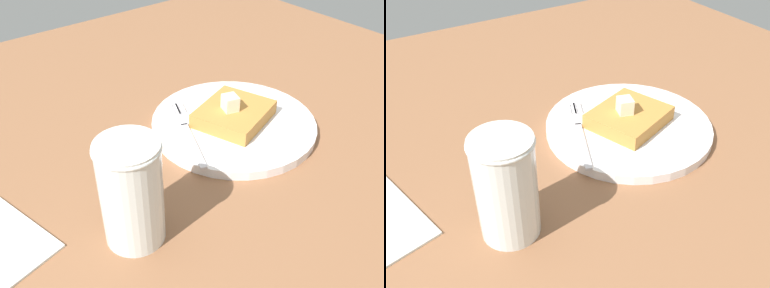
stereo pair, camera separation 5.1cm
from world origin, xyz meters
TOP-DOWN VIEW (x-y plane):
  - table_surface at (0.00, 0.00)cm, footprint 107.29×107.29cm
  - plate at (-1.29, 4.63)cm, footprint 23.43×23.43cm
  - toast_slice_center at (-1.29, 4.63)cm, footprint 11.51×12.40cm
  - butter_pat_primary at (-1.32, 3.79)cm, footprint 2.61×2.47cm
  - fork at (-3.42, -2.19)cm, footprint 15.21×7.79cm
  - syrup_jar at (7.10, -17.41)cm, footprint 6.58×6.58cm

SIDE VIEW (x-z plane):
  - table_surface at x=0.00cm, z-range 0.00..1.83cm
  - plate at x=-1.29cm, z-range 1.92..3.23cm
  - fork at x=-3.42cm, z-range 3.14..3.50cm
  - toast_slice_center at x=-1.29cm, z-range 3.14..5.20cm
  - butter_pat_primary at x=-1.32cm, z-range 5.20..7.34cm
  - syrup_jar at x=7.10cm, z-range 1.49..13.45cm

